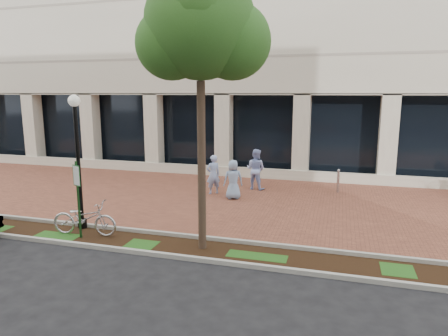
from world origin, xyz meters
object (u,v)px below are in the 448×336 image
(lamppost, at_px, (78,155))
(street_tree, at_px, (202,32))
(pedestrian_mid, at_px, (256,169))
(bollard, at_px, (338,181))
(parking_sign, at_px, (77,190))
(pedestrian_right, at_px, (233,180))
(locked_bicycle, at_px, (85,218))
(pedestrian_left, at_px, (213,175))

(lamppost, xyz_separation_m, street_tree, (4.30, -0.49, 3.41))
(pedestrian_mid, distance_m, bollard, 3.61)
(parking_sign, xyz_separation_m, pedestrian_right, (3.21, 5.61, -0.68))
(parking_sign, height_order, locked_bicycle, parking_sign)
(locked_bicycle, relative_size, pedestrian_right, 1.26)
(street_tree, relative_size, bollard, 7.11)
(parking_sign, bearing_deg, street_tree, 27.54)
(pedestrian_left, height_order, pedestrian_mid, pedestrian_mid)
(locked_bicycle, xyz_separation_m, bollard, (7.32, 7.63, -0.01))
(pedestrian_mid, relative_size, pedestrian_right, 1.13)
(pedestrian_mid, xyz_separation_m, bollard, (3.57, 0.38, -0.38))
(parking_sign, relative_size, pedestrian_right, 1.44)
(pedestrian_left, height_order, pedestrian_right, pedestrian_left)
(locked_bicycle, height_order, bollard, locked_bicycle)
(pedestrian_mid, bearing_deg, street_tree, 104.21)
(street_tree, xyz_separation_m, pedestrian_right, (-0.58, 5.30, -4.98))
(lamppost, height_order, street_tree, street_tree)
(pedestrian_left, relative_size, pedestrian_right, 1.05)
(parking_sign, xyz_separation_m, pedestrian_mid, (3.75, 7.50, -0.58))
(street_tree, bearing_deg, lamppost, 173.46)
(pedestrian_left, relative_size, pedestrian_mid, 0.93)
(pedestrian_mid, bearing_deg, lamppost, 71.43)
(parking_sign, distance_m, street_tree, 5.74)
(bollard, bearing_deg, pedestrian_mid, -173.90)
(parking_sign, bearing_deg, pedestrian_right, 83.07)
(lamppost, xyz_separation_m, bollard, (7.81, 7.08, -1.85))
(parking_sign, relative_size, locked_bicycle, 1.15)
(parking_sign, distance_m, locked_bicycle, 0.99)
(lamppost, height_order, locked_bicycle, lamppost)
(lamppost, relative_size, locked_bicycle, 2.07)
(lamppost, bearing_deg, pedestrian_mid, 57.64)
(pedestrian_left, bearing_deg, bollard, 159.30)
(parking_sign, xyz_separation_m, street_tree, (3.80, 0.31, 4.30))
(lamppost, bearing_deg, pedestrian_right, 52.30)
(pedestrian_left, bearing_deg, pedestrian_right, 112.06)
(lamppost, bearing_deg, parking_sign, -58.04)
(pedestrian_left, distance_m, bollard, 5.41)
(parking_sign, bearing_deg, locked_bicycle, 115.03)
(locked_bicycle, height_order, pedestrian_mid, pedestrian_mid)
(locked_bicycle, height_order, pedestrian_left, pedestrian_left)
(lamppost, height_order, pedestrian_right, lamppost)
(lamppost, bearing_deg, pedestrian_left, 63.45)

